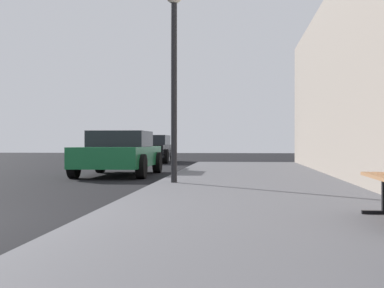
# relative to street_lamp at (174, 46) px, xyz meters

# --- Properties ---
(sidewalk) EXTENTS (4.00, 32.00, 0.15)m
(sidewalk) POSITION_rel_street_lamp_xyz_m (1.61, -4.97, -2.80)
(sidewalk) COLOR #5B5B60
(sidewalk) RESTS_ON ground_plane
(street_lamp) EXTENTS (0.36, 0.36, 3.92)m
(street_lamp) POSITION_rel_street_lamp_xyz_m (0.00, 0.00, 0.00)
(street_lamp) COLOR black
(street_lamp) RESTS_ON sidewalk
(car_green) EXTENTS (2.02, 4.19, 1.27)m
(car_green) POSITION_rel_street_lamp_xyz_m (-2.14, 4.51, -2.22)
(car_green) COLOR #196638
(car_green) RESTS_ON ground_plane
(car_black) EXTENTS (2.00, 4.17, 1.27)m
(car_black) POSITION_rel_street_lamp_xyz_m (-2.87, 14.21, -2.22)
(car_black) COLOR black
(car_black) RESTS_ON ground_plane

